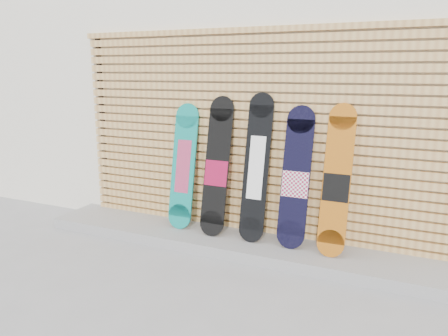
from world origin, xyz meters
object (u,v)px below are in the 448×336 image
Objects in this scene: snowboard_2 at (256,168)px; snowboard_3 at (296,178)px; snowboard_1 at (217,167)px; snowboard_4 at (337,181)px; snowboard_0 at (183,166)px.

snowboard_3 is (0.42, -0.00, -0.07)m from snowboard_2.
snowboard_1 reaches higher than snowboard_3.
snowboard_1 is 1.02× the size of snowboard_4.
snowboard_2 reaches higher than snowboard_1.
snowboard_3 is at bearing 177.49° from snowboard_4.
snowboard_0 is 1.70m from snowboard_4.
snowboard_0 is at bearing 178.79° from snowboard_2.
snowboard_0 is 0.88m from snowboard_2.
snowboard_2 is at bearing 179.99° from snowboard_3.
snowboard_1 reaches higher than snowboard_0.
snowboard_0 is 1.29m from snowboard_3.
snowboard_2 is at bearing -1.21° from snowboard_0.
snowboard_0 is 0.94× the size of snowboard_1.
snowboard_3 is (1.29, -0.02, 0.00)m from snowboard_0.
snowboard_2 is at bearing 1.31° from snowboard_1.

